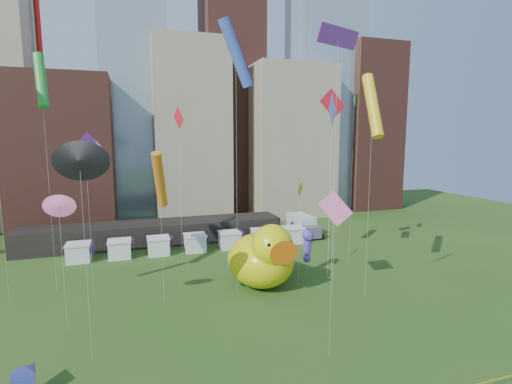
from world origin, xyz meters
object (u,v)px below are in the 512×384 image
object	(u,v)px
seahorse_green	(262,252)
box_truck	(303,225)
seahorse_purple	(308,243)
small_duck	(282,260)
big_duck	(263,257)

from	to	relation	value
seahorse_green	box_truck	distance (m)	23.79
seahorse_green	box_truck	xyz separation A→B (m)	(13.63, 19.36, -2.33)
seahorse_green	seahorse_purple	world-z (taller)	seahorse_green
small_duck	seahorse_green	size ratio (longest dim) A/B	0.83
small_duck	seahorse_green	distance (m)	6.20
seahorse_green	small_duck	bearing A→B (deg)	50.39
big_duck	box_truck	size ratio (longest dim) A/B	1.30
big_duck	small_duck	distance (m)	5.69
big_duck	box_truck	bearing A→B (deg)	46.05
big_duck	seahorse_green	distance (m)	0.69
small_duck	box_truck	distance (m)	18.08
small_duck	seahorse_purple	bearing A→B (deg)	-15.32
seahorse_purple	box_truck	distance (m)	18.33
big_duck	small_duck	size ratio (longest dim) A/B	2.20
small_duck	box_truck	size ratio (longest dim) A/B	0.59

